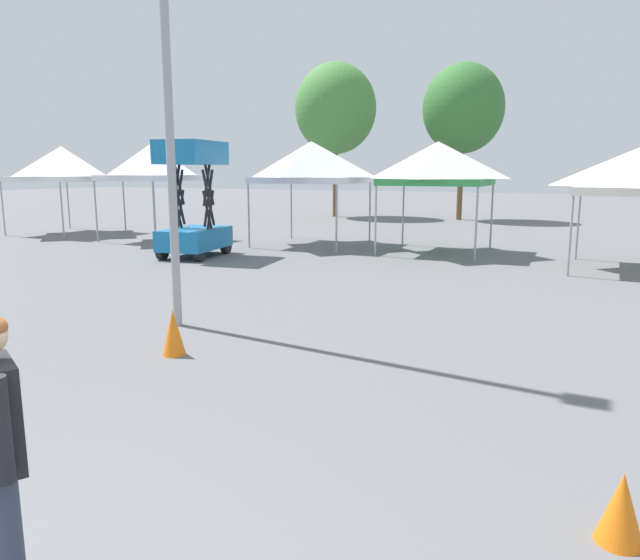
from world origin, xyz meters
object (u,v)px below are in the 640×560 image
Objects in this scene: canopy_tent_behind_center at (311,162)px; traffic_cone_lot_center at (621,508)px; canopy_tent_right_of_center at (152,162)px; tree_behind_tents_center at (336,109)px; tree_behind_tents_left at (463,109)px; canopy_tent_behind_right at (438,164)px; scissor_lift at (194,221)px; canopy_tent_behind_left at (62,164)px; traffic_cone_near_barrier at (173,332)px.

traffic_cone_lot_center is at bearing -55.64° from canopy_tent_behind_center.
canopy_tent_right_of_center is 0.42× the size of tree_behind_tents_center.
tree_behind_tents_left is (7.77, 14.28, 2.79)m from canopy_tent_right_of_center.
tree_behind_tents_left reaches higher than canopy_tent_behind_right.
tree_behind_tents_center is 6.78m from tree_behind_tents_left.
canopy_tent_behind_center is (5.77, 1.32, -0.03)m from canopy_tent_right_of_center.
traffic_cone_lot_center is at bearing -61.31° from tree_behind_tents_center.
canopy_tent_right_of_center is 5.92m from canopy_tent_behind_center.
canopy_tent_right_of_center is at bearing -167.14° from canopy_tent_behind_center.
canopy_tent_behind_left is at bearing 161.47° from scissor_lift.
scissor_lift is at bearing 138.99° from traffic_cone_lot_center.
canopy_tent_behind_left is at bearing -114.13° from tree_behind_tents_center.
scissor_lift is 0.41× the size of tree_behind_tents_center.
traffic_cone_lot_center is 5.87m from traffic_cone_near_barrier.
traffic_cone_near_barrier is (-5.52, 1.97, 0.07)m from traffic_cone_lot_center.
tree_behind_tents_center reaches higher than canopy_tent_behind_left.
canopy_tent_right_of_center is 19.93m from traffic_cone_lot_center.
canopy_tent_behind_left is at bearing -131.97° from tree_behind_tents_left.
traffic_cone_near_barrier is (9.73, -10.58, -2.50)m from canopy_tent_right_of_center.
canopy_tent_behind_left is 15.00m from canopy_tent_behind_right.
canopy_tent_behind_right is (4.33, 0.00, -0.06)m from canopy_tent_behind_center.
traffic_cone_lot_center is (14.21, -25.97, -5.58)m from tree_behind_tents_center.
scissor_lift is (-1.83, -4.03, -1.73)m from canopy_tent_behind_center.
scissor_lift reaches higher than traffic_cone_near_barrier.
canopy_tent_behind_right is at bearing 33.22° from scissor_lift.
canopy_tent_right_of_center is 1.00× the size of canopy_tent_behind_center.
tree_behind_tents_left reaches higher than canopy_tent_behind_left.
traffic_cone_near_barrier is (-0.37, -11.90, -2.41)m from canopy_tent_behind_right.
traffic_cone_near_barrier is at bearing -53.64° from scissor_lift.
tree_behind_tents_left reaches higher than traffic_cone_near_barrier.
canopy_tent_behind_right is 12.15m from traffic_cone_near_barrier.
tree_behind_tents_left is 15.37× the size of traffic_cone_lot_center.
canopy_tent_right_of_center is 0.44× the size of tree_behind_tents_left.
canopy_tent_behind_center is 5.39× the size of traffic_cone_near_barrier.
tree_behind_tents_center is 30.13m from traffic_cone_lot_center.
canopy_tent_right_of_center is at bearing -118.55° from tree_behind_tents_left.
canopy_tent_right_of_center is 1.04× the size of scissor_lift.
canopy_tent_behind_right is at bearing 0.07° from canopy_tent_behind_center.
traffic_cone_near_barrier is (5.79, -7.87, -0.74)m from scissor_lift.
canopy_tent_behind_right is 5.24× the size of traffic_cone_near_barrier.
traffic_cone_lot_center is (15.26, -12.56, -2.57)m from canopy_tent_right_of_center.
canopy_tent_behind_center reaches higher than canopy_tent_right_of_center.
tree_behind_tents_left is at bearing 77.30° from scissor_lift.
canopy_tent_behind_right is at bearing 88.22° from traffic_cone_near_barrier.
traffic_cone_near_barrier is at bearing 160.34° from traffic_cone_lot_center.
tree_behind_tents_left is (6.73, 0.86, -0.22)m from tree_behind_tents_center.
tree_behind_tents_center is at bearing 109.91° from traffic_cone_near_barrier.
canopy_tent_behind_right is at bearing 7.46° from canopy_tent_right_of_center.
tree_behind_tents_center is at bearing 126.84° from canopy_tent_behind_right.
tree_behind_tents_center is at bearing 118.69° from traffic_cone_lot_center.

